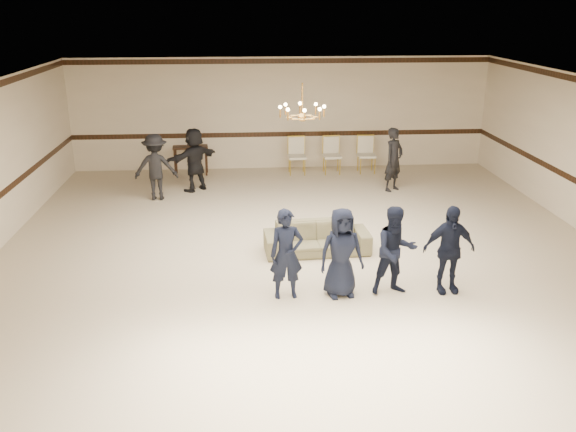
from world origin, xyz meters
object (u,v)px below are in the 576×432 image
boy_b (341,253)px  settee (317,238)px  chandelier (302,100)px  console_table (191,160)px  adult_left (156,167)px  adult_mid (195,160)px  banquet_chair_right (367,155)px  boy_d (449,249)px  banquet_chair_mid (332,156)px  banquet_chair_left (297,156)px  boy_a (286,254)px  adult_right (394,160)px  boy_c (395,251)px

boy_b → settee: (-0.16, 1.86, -0.46)m
chandelier → console_table: 6.51m
adult_left → adult_mid: (0.90, 0.70, 0.00)m
chandelier → adult_left: 4.98m
boy_b → banquet_chair_right: size_ratio=1.47×
boy_b → adult_left: 6.70m
boy_d → settee: bearing=133.6°
banquet_chair_mid → console_table: banquet_chair_mid is taller
boy_d → boy_b: bearing=177.0°
boy_b → adult_mid: bearing=104.4°
adult_left → banquet_chair_left: bearing=-150.7°
boy_a → settee: (0.74, 1.86, -0.46)m
boy_d → banquet_chair_right: boy_d is taller
adult_left → adult_right: size_ratio=1.00×
adult_left → banquet_chair_right: (5.67, 2.10, -0.31)m
chandelier → console_table: chandelier is taller
banquet_chair_left → banquet_chair_right: (2.00, 0.00, 0.00)m
settee → boy_d: bearing=-46.8°
boy_c → adult_left: 7.23m
boy_d → adult_left: size_ratio=0.92×
adult_right → banquet_chair_mid: bearing=87.7°
banquet_chair_left → console_table: size_ratio=1.06×
adult_left → console_table: bearing=-106.6°
boy_c → console_table: bearing=109.3°
adult_mid → banquet_chair_left: (2.77, 1.40, -0.31)m
banquet_chair_right → console_table: (-5.00, 0.20, -0.10)m
settee → adult_right: adult_right is taller
chandelier → console_table: (-2.61, 5.43, -2.47)m
adult_right → banquet_chair_mid: (-1.33, 1.80, -0.31)m
settee → boy_c: bearing=-63.6°
adult_right → banquet_chair_left: bearing=103.5°
settee → banquet_chair_left: size_ratio=1.97×
boy_b → banquet_chair_left: size_ratio=1.47×
boy_b → boy_c: size_ratio=1.00×
adult_right → banquet_chair_right: (-0.33, 1.80, -0.31)m
chandelier → banquet_chair_left: 5.75m
chandelier → adult_right: 4.84m
boy_b → banquet_chair_left: boy_b is taller
adult_right → boy_a: bearing=-157.4°
chandelier → settee: chandelier is taller
adult_right → banquet_chair_right: bearing=61.6°
boy_c → banquet_chair_right: boy_c is taller
boy_b → boy_d: size_ratio=1.00×
settee → banquet_chair_right: banquet_chair_right is taller
boy_d → adult_right: size_ratio=0.92×
boy_a → boy_b: bearing=-5.1°
boy_b → banquet_chair_left: 7.69m
boy_b → banquet_chair_mid: size_ratio=1.47×
boy_a → adult_mid: (-1.89, 6.29, 0.06)m
adult_left → boy_d: bearing=134.1°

